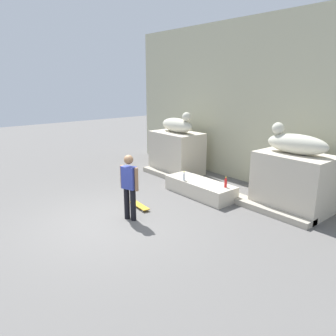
{
  "coord_description": "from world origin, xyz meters",
  "views": [
    {
      "loc": [
        6.61,
        -3.58,
        3.4
      ],
      "look_at": [
        0.06,
        1.8,
        1.1
      ],
      "focal_mm": 34.6,
      "sensor_mm": 36.0,
      "label": 1
    }
  ],
  "objects_px": {
    "skater": "(129,185)",
    "bottle_red": "(226,183)",
    "skateboard": "(139,205)",
    "bottle_clear": "(184,177)",
    "statue_reclining_right": "(296,143)",
    "statue_reclining_left": "(177,125)"
  },
  "relations": [
    {
      "from": "statue_reclining_left",
      "to": "bottle_clear",
      "type": "relative_size",
      "value": 5.7
    },
    {
      "from": "statue_reclining_left",
      "to": "statue_reclining_right",
      "type": "height_order",
      "value": "same"
    },
    {
      "from": "statue_reclining_right",
      "to": "skateboard",
      "type": "xyz_separation_m",
      "value": [
        -2.67,
        -3.12,
        -1.77
      ]
    },
    {
      "from": "skater",
      "to": "bottle_clear",
      "type": "relative_size",
      "value": 5.87
    },
    {
      "from": "bottle_red",
      "to": "statue_reclining_right",
      "type": "bearing_deg",
      "value": 33.88
    },
    {
      "from": "skateboard",
      "to": "statue_reclining_left",
      "type": "bearing_deg",
      "value": 127.9
    },
    {
      "from": "statue_reclining_left",
      "to": "skater",
      "type": "bearing_deg",
      "value": -53.69
    },
    {
      "from": "statue_reclining_left",
      "to": "bottle_clear",
      "type": "xyz_separation_m",
      "value": [
        1.99,
        -1.45,
        -1.26
      ]
    },
    {
      "from": "skater",
      "to": "bottle_clear",
      "type": "distance_m",
      "value": 2.36
    },
    {
      "from": "statue_reclining_right",
      "to": "skater",
      "type": "bearing_deg",
      "value": 53.89
    },
    {
      "from": "bottle_clear",
      "to": "bottle_red",
      "type": "height_order",
      "value": "bottle_red"
    },
    {
      "from": "skater",
      "to": "bottle_red",
      "type": "distance_m",
      "value": 2.87
    },
    {
      "from": "skater",
      "to": "bottle_clear",
      "type": "xyz_separation_m",
      "value": [
        -0.5,
        2.28,
        -0.35
      ]
    },
    {
      "from": "statue_reclining_left",
      "to": "bottle_red",
      "type": "distance_m",
      "value": 3.59
    },
    {
      "from": "statue_reclining_right",
      "to": "skateboard",
      "type": "distance_m",
      "value": 4.47
    },
    {
      "from": "statue_reclining_left",
      "to": "skater",
      "type": "xyz_separation_m",
      "value": [
        2.49,
        -3.73,
        -0.91
      ]
    },
    {
      "from": "skateboard",
      "to": "bottle_clear",
      "type": "xyz_separation_m",
      "value": [
        -0.02,
        1.67,
        0.5
      ]
    },
    {
      "from": "skateboard",
      "to": "bottle_clear",
      "type": "relative_size",
      "value": 2.86
    },
    {
      "from": "bottle_clear",
      "to": "bottle_red",
      "type": "relative_size",
      "value": 0.92
    },
    {
      "from": "skateboard",
      "to": "bottle_red",
      "type": "bearing_deg",
      "value": 65.58
    },
    {
      "from": "statue_reclining_left",
      "to": "bottle_clear",
      "type": "bearing_deg",
      "value": -33.61
    },
    {
      "from": "statue_reclining_right",
      "to": "statue_reclining_left",
      "type": "bearing_deg",
      "value": -5.85
    }
  ]
}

